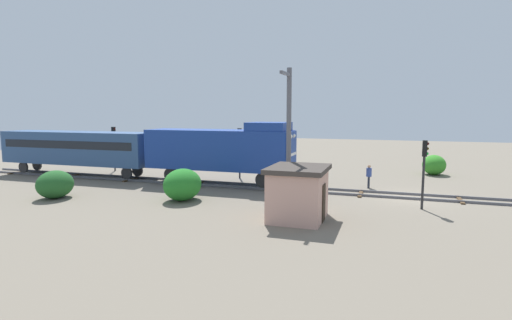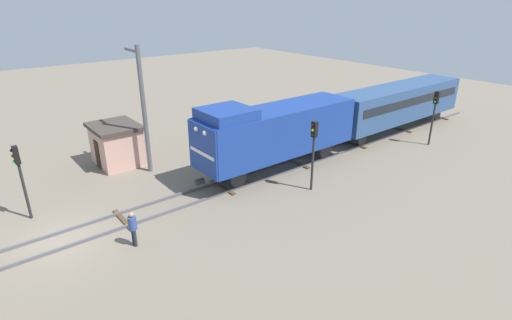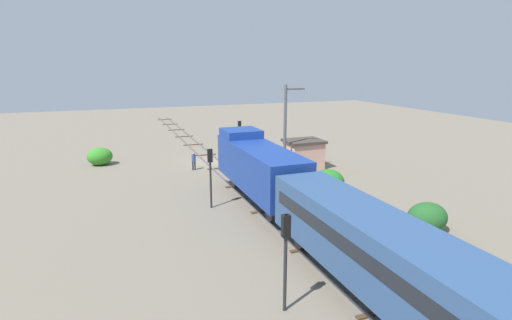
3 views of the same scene
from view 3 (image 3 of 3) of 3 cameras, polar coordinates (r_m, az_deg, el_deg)
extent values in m
plane|color=#756B5B|center=(40.89, -6.33, -0.21)|extent=(108.46, 108.46, 0.00)
cube|color=#595960|center=(41.05, -5.36, -0.02)|extent=(0.10, 72.31, 0.16)
cube|color=#595960|center=(40.71, -7.31, -0.19)|extent=(0.10, 72.31, 0.16)
cube|color=#4C3823|center=(72.95, -12.89, 5.66)|extent=(2.40, 0.24, 0.09)
cube|color=#4C3823|center=(67.04, -12.17, 5.02)|extent=(2.40, 0.24, 0.09)
cube|color=#4C3823|center=(61.16, -11.30, 4.26)|extent=(2.40, 0.24, 0.09)
cube|color=#4C3823|center=(55.30, -10.25, 3.33)|extent=(2.40, 0.24, 0.09)
cube|color=#4C3823|center=(49.49, -8.95, 2.18)|extent=(2.40, 0.24, 0.09)
cube|color=#4C3823|center=(43.73, -7.32, 0.73)|extent=(2.40, 0.24, 0.09)
cube|color=#4C3823|center=(38.05, -5.19, -1.16)|extent=(2.40, 0.24, 0.09)
cube|color=#4C3823|center=(32.51, -2.33, -3.70)|extent=(2.40, 0.24, 0.09)
cube|color=#4C3823|center=(27.16, 1.72, -7.25)|extent=(2.40, 0.24, 0.09)
cube|color=#4C3823|center=(22.17, 7.79, -12.39)|extent=(2.40, 0.24, 0.09)
cube|color=#4C3823|center=(17.83, 17.58, -19.96)|extent=(2.40, 0.24, 0.09)
cube|color=navy|center=(27.84, 0.44, -0.96)|extent=(2.90, 11.00, 2.90)
cube|color=navy|center=(31.07, -2.15, 3.87)|extent=(2.75, 2.80, 0.60)
cube|color=navy|center=(32.94, -3.04, 1.32)|extent=(2.84, 0.10, 2.84)
cube|color=white|center=(33.02, -3.05, 0.99)|extent=(2.46, 0.06, 0.20)
sphere|color=white|center=(32.91, -2.34, 3.27)|extent=(0.28, 0.28, 0.28)
sphere|color=white|center=(32.64, -3.84, 3.16)|extent=(0.28, 0.28, 0.28)
cylinder|color=#262628|center=(33.66, -3.15, -1.66)|extent=(0.36, 0.50, 0.36)
cylinder|color=#262628|center=(31.96, -0.75, -2.75)|extent=(0.18, 1.10, 1.10)
cylinder|color=#262628|center=(31.52, -3.22, -3.01)|extent=(0.18, 1.10, 1.10)
cylinder|color=#262628|center=(25.48, 4.97, -7.14)|extent=(0.18, 1.10, 1.10)
cylinder|color=#262628|center=(24.93, 1.96, -7.57)|extent=(0.18, 1.10, 1.10)
cube|color=#2D4C7A|center=(17.08, 16.83, -12.12)|extent=(2.80, 14.00, 2.70)
cube|color=black|center=(16.93, 16.92, -11.05)|extent=(2.84, 12.88, 0.64)
cylinder|color=#262628|center=(22.25, 9.48, -10.66)|extent=(0.16, 0.96, 0.96)
cylinder|color=#262628|center=(21.62, 6.11, -11.30)|extent=(0.16, 0.96, 0.96)
cylinder|color=#262628|center=(41.89, -2.35, 2.94)|extent=(0.14, 0.14, 3.92)
cube|color=black|center=(41.64, -2.37, 4.98)|extent=(0.32, 0.24, 0.90)
sphere|color=#390606|center=(41.73, -2.44, 5.38)|extent=(0.16, 0.16, 0.16)
sphere|color=#3C3306|center=(41.77, -2.43, 5.00)|extent=(0.16, 0.16, 0.16)
sphere|color=green|center=(41.81, -2.43, 4.62)|extent=(0.16, 0.16, 0.16)
cylinder|color=#262628|center=(27.36, -6.51, -2.69)|extent=(0.14, 0.14, 4.16)
cube|color=black|center=(26.95, -6.60, 0.64)|extent=(0.32, 0.24, 0.90)
sphere|color=#390606|center=(27.02, -6.69, 1.26)|extent=(0.16, 0.16, 0.16)
sphere|color=yellow|center=(27.08, -6.67, 0.68)|extent=(0.16, 0.16, 0.16)
sphere|color=black|center=(27.15, -6.65, 0.10)|extent=(0.16, 0.16, 0.16)
cylinder|color=#262628|center=(16.23, 4.20, -14.60)|extent=(0.14, 0.14, 4.11)
cube|color=black|center=(15.53, 4.31, -9.37)|extent=(0.32, 0.24, 0.90)
sphere|color=#390606|center=(15.55, 4.10, -8.27)|extent=(0.16, 0.16, 0.16)
sphere|color=#3C3306|center=(15.65, 4.09, -9.22)|extent=(0.16, 0.16, 0.16)
sphere|color=green|center=(15.76, 4.07, -10.16)|extent=(0.16, 0.16, 0.16)
cylinder|color=#262B38|center=(37.80, -8.72, -0.77)|extent=(0.15, 0.15, 0.85)
cylinder|color=#262B38|center=(37.76, -9.02, -0.80)|extent=(0.15, 0.15, 0.85)
cylinder|color=#33478C|center=(37.61, -8.91, 0.30)|extent=(0.38, 0.38, 0.62)
sphere|color=tan|center=(37.51, -8.93, 0.93)|extent=(0.23, 0.23, 0.23)
cylinder|color=#595960|center=(35.44, 4.16, 4.26)|extent=(0.28, 0.28, 7.96)
cube|color=#595960|center=(35.43, 5.60, 10.06)|extent=(1.80, 0.16, 0.16)
cube|color=#D19E8C|center=(38.06, 6.79, 0.67)|extent=(3.20, 2.60, 2.50)
cube|color=#3F3833|center=(37.77, 6.85, 2.69)|extent=(3.50, 2.90, 0.24)
cube|color=#2D2319|center=(39.27, 5.90, 0.64)|extent=(0.80, 0.06, 1.90)
ellipsoid|color=#235A26|center=(25.79, 23.26, -7.55)|extent=(2.46, 2.01, 1.79)
ellipsoid|color=#247926|center=(30.59, 10.10, -3.17)|extent=(2.74, 2.24, 1.99)
ellipsoid|color=#338926|center=(41.94, -21.42, 0.49)|extent=(2.39, 1.96, 1.74)
camera|label=1|loc=(52.58, 24.24, 7.85)|focal=28.00mm
camera|label=2|loc=(41.91, -32.77, 12.62)|focal=28.00mm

